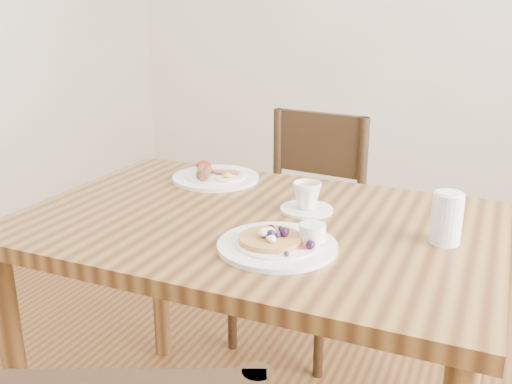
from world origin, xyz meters
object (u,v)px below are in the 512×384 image
breakfast_plate (214,176)px  dining_table (256,253)px  pancake_plate (280,242)px  teacup_saucer (307,199)px  chair_far (303,219)px  water_glass (447,218)px

breakfast_plate → dining_table: bearing=-45.2°
pancake_plate → breakfast_plate: pancake_plate is taller
pancake_plate → teacup_saucer: bearing=95.6°
dining_table → teacup_saucer: bearing=46.0°
pancake_plate → chair_far: bearing=105.4°
dining_table → water_glass: size_ratio=10.10×
pancake_plate → teacup_saucer: (-0.03, 0.26, 0.02)m
chair_far → breakfast_plate: bearing=76.7°
dining_table → breakfast_plate: size_ratio=4.44×
chair_far → teacup_saucer: 0.69m
dining_table → water_glass: water_glass is taller
teacup_saucer → dining_table: bearing=-134.0°
pancake_plate → teacup_saucer: size_ratio=1.93×
dining_table → breakfast_plate: breakfast_plate is taller
pancake_plate → water_glass: water_glass is taller
breakfast_plate → teacup_saucer: size_ratio=1.93×
teacup_saucer → water_glass: (0.36, -0.07, 0.03)m
pancake_plate → breakfast_plate: (-0.38, 0.41, -0.00)m
dining_table → pancake_plate: pancake_plate is taller
pancake_plate → breakfast_plate: size_ratio=1.00×
dining_table → pancake_plate: bearing=-50.5°
pancake_plate → water_glass: (0.33, 0.18, 0.05)m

